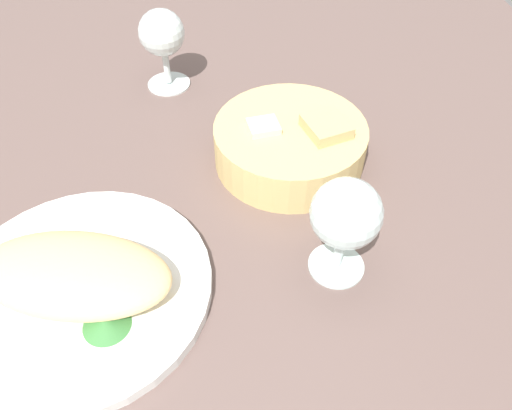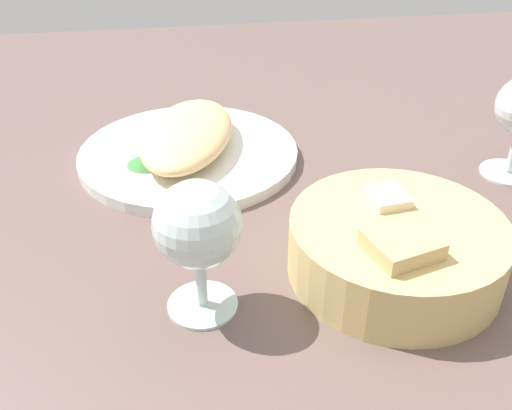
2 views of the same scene
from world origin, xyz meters
The scene contains 6 objects.
ground_plane centered at (0.00, 0.00, -1.00)cm, with size 140.00×140.00×2.00cm, color brown.
plate centered at (-8.57, -14.95, 0.70)cm, with size 27.83×27.83×1.40cm, color white.
omelette centered at (-8.57, -14.95, 3.46)cm, with size 20.51×10.79×4.12cm, color #F3CA87.
lettuce_garnish centered at (-5.36, -20.16, 2.07)cm, with size 4.85×4.85×1.34cm, color #3A7A3B.
bread_basket centered at (17.47, 2.70, 2.99)cm, with size 19.96×19.96×7.27cm.
wine_glass_near centered at (19.19, -15.45, 8.27)cm, with size 7.37×7.37×12.49cm.
Camera 2 is at (57.22, -16.80, 35.05)cm, focal length 40.19 mm.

